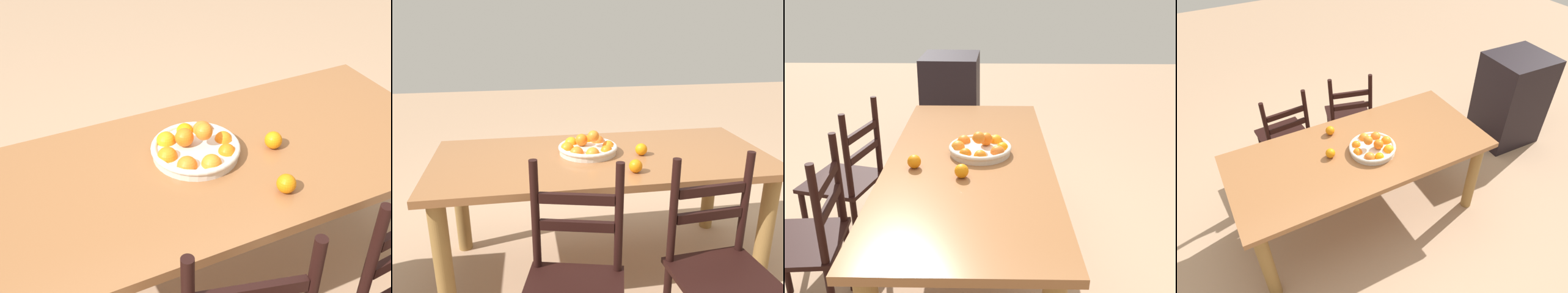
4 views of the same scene
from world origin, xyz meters
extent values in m
plane|color=tan|center=(0.00, 0.00, 0.00)|extent=(12.00, 12.00, 0.00)
cube|color=#905B34|center=(0.00, 0.00, 0.71)|extent=(1.90, 0.86, 0.04)
cylinder|color=olive|center=(-0.86, -0.34, 0.34)|extent=(0.09, 0.09, 0.69)
cylinder|color=black|center=(-0.18, 0.65, 0.70)|extent=(0.04, 0.04, 0.48)
cube|color=black|center=(0.24, 0.64, 0.79)|extent=(0.31, 0.10, 0.04)
cylinder|color=beige|center=(0.07, -0.06, 0.75)|extent=(0.33, 0.33, 0.04)
torus|color=beige|center=(0.07, -0.06, 0.77)|extent=(0.34, 0.34, 0.02)
sphere|color=orange|center=(0.19, -0.05, 0.76)|extent=(0.08, 0.08, 0.08)
sphere|color=orange|center=(0.15, 0.04, 0.76)|extent=(0.08, 0.08, 0.08)
sphere|color=orange|center=(0.07, 0.06, 0.76)|extent=(0.08, 0.08, 0.08)
sphere|color=orange|center=(-0.02, 0.02, 0.76)|extent=(0.07, 0.07, 0.07)
sphere|color=orange|center=(-0.05, -0.06, 0.76)|extent=(0.07, 0.07, 0.07)
sphere|color=orange|center=(0.00, -0.15, 0.76)|extent=(0.08, 0.08, 0.08)
sphere|color=orange|center=(0.06, -0.18, 0.76)|extent=(0.07, 0.07, 0.07)
sphere|color=orange|center=(0.16, -0.14, 0.76)|extent=(0.08, 0.08, 0.08)
sphere|color=orange|center=(0.04, -0.05, 0.83)|extent=(0.07, 0.07, 0.07)
sphere|color=orange|center=(0.11, -0.09, 0.80)|extent=(0.07, 0.07, 0.07)
sphere|color=orange|center=(-0.22, 0.03, 0.76)|extent=(0.07, 0.07, 0.07)
sphere|color=orange|center=(-0.12, 0.27, 0.76)|extent=(0.07, 0.07, 0.07)
camera|label=1|loc=(0.76, 1.39, 1.90)|focal=47.59mm
camera|label=2|loc=(0.44, 2.09, 1.51)|focal=36.78mm
camera|label=3|loc=(-2.06, -0.09, 1.66)|focal=39.24mm
camera|label=4|loc=(-0.88, -1.80, 2.43)|focal=33.00mm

